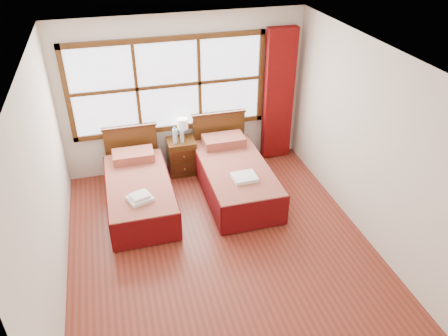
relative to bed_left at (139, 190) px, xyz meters
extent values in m
plane|color=maroon|center=(0.95, -1.20, -0.28)|extent=(4.50, 4.50, 0.00)
plane|color=white|center=(0.95, -1.20, 2.32)|extent=(4.50, 4.50, 0.00)
plane|color=silver|center=(0.95, 1.05, 1.02)|extent=(4.00, 0.00, 4.00)
plane|color=silver|center=(-1.05, -1.20, 1.02)|extent=(0.00, 4.50, 4.50)
plane|color=silver|center=(2.95, -1.20, 1.02)|extent=(0.00, 4.50, 4.50)
cube|color=white|center=(0.70, 1.02, 1.22)|extent=(3.00, 0.02, 1.40)
cube|color=#4D2B10|center=(0.70, 1.00, 0.48)|extent=(3.16, 0.06, 0.08)
cube|color=#4D2B10|center=(0.70, 1.00, 1.96)|extent=(3.16, 0.06, 0.08)
cube|color=#4D2B10|center=(-0.84, 1.00, 1.22)|extent=(0.08, 0.06, 1.56)
cube|color=#4D2B10|center=(2.24, 1.00, 1.22)|extent=(0.08, 0.06, 1.56)
cube|color=#4D2B10|center=(0.20, 1.00, 1.22)|extent=(0.05, 0.05, 1.40)
cube|color=#4D2B10|center=(1.20, 1.00, 1.22)|extent=(0.05, 0.05, 1.40)
cube|color=#4D2B10|center=(0.70, 1.00, 1.22)|extent=(3.00, 0.05, 0.05)
cube|color=maroon|center=(2.55, 0.91, 0.89)|extent=(0.50, 0.16, 2.30)
cube|color=#42200D|center=(0.00, -0.07, -0.15)|extent=(0.82, 1.63, 0.27)
cube|color=maroon|center=(0.00, -0.07, 0.10)|extent=(0.92, 1.81, 0.22)
cube|color=#5A090A|center=(-0.46, -0.07, -0.03)|extent=(0.03, 1.81, 0.45)
cube|color=#5A090A|center=(0.46, -0.07, -0.03)|extent=(0.03, 1.81, 0.45)
cube|color=#5A090A|center=(0.00, -0.97, -0.03)|extent=(0.92, 0.03, 0.45)
cube|color=maroon|center=(0.00, 0.59, 0.28)|extent=(0.64, 0.37, 0.14)
cube|color=#4D2B10|center=(0.00, 0.94, 0.16)|extent=(0.85, 0.06, 0.89)
cube|color=#42200D|center=(0.00, 0.94, 0.62)|extent=(0.89, 0.08, 0.04)
cube|color=#42200D|center=(1.50, -0.07, -0.14)|extent=(0.87, 1.74, 0.28)
cube|color=maroon|center=(1.50, -0.07, 0.12)|extent=(0.97, 1.93, 0.24)
cube|color=#5A090A|center=(1.01, -0.07, -0.02)|extent=(0.03, 1.93, 0.48)
cube|color=#5A090A|center=(1.99, -0.07, -0.02)|extent=(0.03, 1.93, 0.48)
cube|color=#5A090A|center=(1.50, -1.03, -0.02)|extent=(0.97, 0.03, 0.48)
cube|color=maroon|center=(1.50, 0.63, 0.31)|extent=(0.68, 0.40, 0.15)
cube|color=#4D2B10|center=(1.50, 0.94, 0.19)|extent=(0.91, 0.06, 0.94)
cube|color=#42200D|center=(1.50, 0.94, 0.67)|extent=(0.94, 0.08, 0.04)
cube|color=#4D2B10|center=(0.81, 0.80, 0.03)|extent=(0.46, 0.41, 0.61)
cube|color=#42200D|center=(0.81, 0.59, -0.10)|extent=(0.40, 0.02, 0.18)
cube|color=#42200D|center=(0.81, 0.59, 0.15)|extent=(0.40, 0.02, 0.18)
sphere|color=#A68638|center=(0.81, 0.57, -0.10)|extent=(0.03, 0.03, 0.03)
sphere|color=#A68638|center=(0.81, 0.57, 0.15)|extent=(0.03, 0.03, 0.03)
cube|color=white|center=(-0.02, -0.55, 0.23)|extent=(0.39, 0.36, 0.05)
cube|color=white|center=(-0.02, -0.55, 0.28)|extent=(0.29, 0.27, 0.04)
cube|color=white|center=(1.52, -0.46, 0.27)|extent=(0.36, 0.32, 0.05)
cylinder|color=gold|center=(0.86, 0.89, 0.34)|extent=(0.11, 0.11, 0.02)
cylinder|color=gold|center=(0.86, 0.89, 0.42)|extent=(0.02, 0.02, 0.15)
cylinder|color=white|center=(0.86, 0.89, 0.59)|extent=(0.18, 0.18, 0.18)
cylinder|color=silver|center=(0.71, 0.74, 0.45)|extent=(0.07, 0.07, 0.24)
cylinder|color=blue|center=(0.71, 0.74, 0.59)|extent=(0.04, 0.04, 0.03)
cylinder|color=silver|center=(0.82, 0.73, 0.43)|extent=(0.06, 0.06, 0.20)
cylinder|color=blue|center=(0.82, 0.73, 0.55)|extent=(0.03, 0.03, 0.03)
camera|label=1|loc=(-0.20, -5.56, 3.75)|focal=35.00mm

